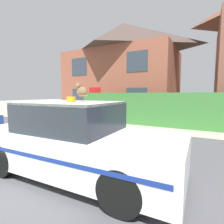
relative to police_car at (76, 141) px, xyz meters
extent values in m
cube|color=#4C4C51|center=(-1.47, 1.47, -0.69)|extent=(28.00, 6.10, 0.01)
cube|color=#3D7F38|center=(0.03, 6.27, 0.15)|extent=(8.90, 0.67, 1.69)
cylinder|color=black|center=(1.32, -0.67, -0.35)|extent=(0.67, 0.22, 0.66)
cylinder|color=black|center=(1.27, 0.76, -0.35)|extent=(0.67, 0.22, 0.66)
cylinder|color=black|center=(-1.21, -0.76, -0.35)|extent=(0.67, 0.22, 0.66)
cylinder|color=black|center=(-1.26, 0.67, -0.35)|extent=(0.67, 0.22, 0.66)
cube|color=white|center=(0.03, 0.00, -0.14)|extent=(4.14, 1.79, 0.72)
cube|color=#232833|center=(-0.10, 0.00, 0.50)|extent=(1.82, 1.53, 0.56)
cube|color=white|center=(-0.10, 0.00, 0.76)|extent=(1.82, 1.53, 0.04)
cube|color=navy|center=(0.06, -0.82, -0.09)|extent=(3.87, 0.15, 0.07)
cube|color=navy|center=(0.00, 0.82, -0.09)|extent=(3.87, 0.15, 0.07)
cylinder|color=orange|center=(-0.10, 0.00, 0.83)|extent=(0.18, 0.18, 0.10)
ellipsoid|color=brown|center=(0.02, 0.20, 0.98)|extent=(0.25, 0.19, 0.20)
ellipsoid|color=beige|center=(-0.07, 0.19, 0.97)|extent=(0.08, 0.09, 0.11)
sphere|color=brown|center=(-0.08, 0.19, 1.10)|extent=(0.11, 0.11, 0.11)
cone|color=brown|center=(-0.08, 0.22, 1.15)|extent=(0.05, 0.05, 0.05)
cone|color=brown|center=(-0.07, 0.16, 1.15)|extent=(0.05, 0.05, 0.05)
cylinder|color=brown|center=(0.11, 0.13, 0.90)|extent=(0.19, 0.06, 0.03)
cube|color=#93513D|center=(-4.03, 10.65, 1.77)|extent=(8.33, 5.53, 4.93)
pyramid|color=#473833|center=(-4.03, 10.65, 5.42)|extent=(8.75, 5.81, 2.37)
cube|color=red|center=(-4.92, 7.88, 0.35)|extent=(1.00, 0.02, 2.10)
cube|color=#333D47|center=(-6.32, 7.88, 0.69)|extent=(1.40, 0.02, 1.30)
cube|color=#333D47|center=(-1.74, 7.88, 0.69)|extent=(1.40, 0.02, 1.30)
cube|color=#333D47|center=(-6.32, 7.88, 2.95)|extent=(1.40, 0.02, 1.30)
cube|color=#333D47|center=(-1.74, 7.88, 2.95)|extent=(1.40, 0.02, 1.30)
camera|label=1|loc=(2.28, -2.64, 0.93)|focal=28.00mm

